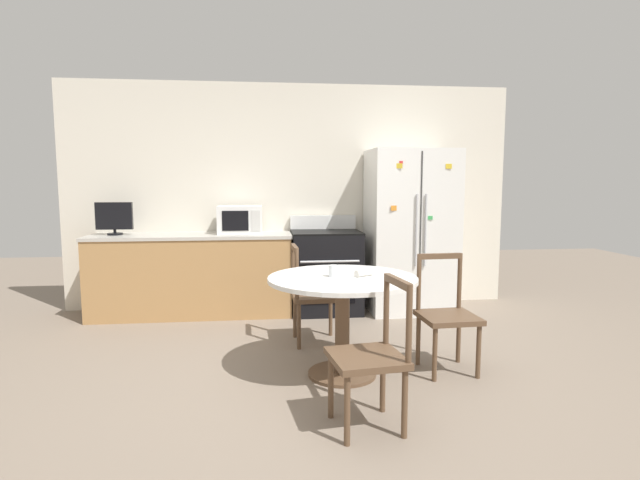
# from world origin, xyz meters

# --- Properties ---
(ground_plane) EXTENTS (14.00, 14.00, 0.00)m
(ground_plane) POSITION_xyz_m (0.00, 0.00, 0.00)
(ground_plane) COLOR gray
(back_wall) EXTENTS (5.20, 0.10, 2.60)m
(back_wall) POSITION_xyz_m (0.00, 2.65, 1.30)
(back_wall) COLOR silver
(back_wall) RESTS_ON ground_plane
(kitchen_counter) EXTENTS (2.19, 0.64, 0.90)m
(kitchen_counter) POSITION_xyz_m (-1.12, 2.29, 0.45)
(kitchen_counter) COLOR #AD7F4C
(kitchen_counter) RESTS_ON ground_plane
(refrigerator) EXTENTS (0.95, 0.76, 1.83)m
(refrigerator) POSITION_xyz_m (1.33, 2.21, 0.91)
(refrigerator) COLOR white
(refrigerator) RESTS_ON ground_plane
(oven_range) EXTENTS (0.77, 0.68, 1.08)m
(oven_range) POSITION_xyz_m (0.37, 2.26, 0.47)
(oven_range) COLOR black
(oven_range) RESTS_ON ground_plane
(microwave) EXTENTS (0.49, 0.37, 0.31)m
(microwave) POSITION_xyz_m (-0.59, 2.34, 1.05)
(microwave) COLOR white
(microwave) RESTS_ON kitchen_counter
(countertop_tv) EXTENTS (0.38, 0.16, 0.35)m
(countertop_tv) POSITION_xyz_m (-1.93, 2.31, 1.09)
(countertop_tv) COLOR black
(countertop_tv) RESTS_ON kitchen_counter
(dining_table) EXTENTS (1.12, 1.12, 0.76)m
(dining_table) POSITION_xyz_m (0.26, 0.35, 0.60)
(dining_table) COLOR white
(dining_table) RESTS_ON ground_plane
(dining_chair_near) EXTENTS (0.47, 0.47, 0.90)m
(dining_chair_near) POSITION_xyz_m (0.30, -0.47, 0.43)
(dining_chair_near) COLOR brown
(dining_chair_near) RESTS_ON ground_plane
(dining_chair_right) EXTENTS (0.44, 0.44, 0.90)m
(dining_chair_right) POSITION_xyz_m (1.08, 0.37, 0.43)
(dining_chair_right) COLOR brown
(dining_chair_right) RESTS_ON ground_plane
(dining_chair_far) EXTENTS (0.44, 0.44, 0.90)m
(dining_chair_far) POSITION_xyz_m (0.11, 1.17, 0.43)
(dining_chair_far) COLOR brown
(dining_chair_far) RESTS_ON ground_plane
(candle_glass) EXTENTS (0.08, 0.08, 0.09)m
(candle_glass) POSITION_xyz_m (0.19, 0.36, 0.80)
(candle_glass) COLOR silver
(candle_glass) RESTS_ON dining_table
(folded_napkin) EXTENTS (0.15, 0.12, 0.05)m
(folded_napkin) POSITION_xyz_m (0.42, 0.35, 0.79)
(folded_napkin) COLOR silver
(folded_napkin) RESTS_ON dining_table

